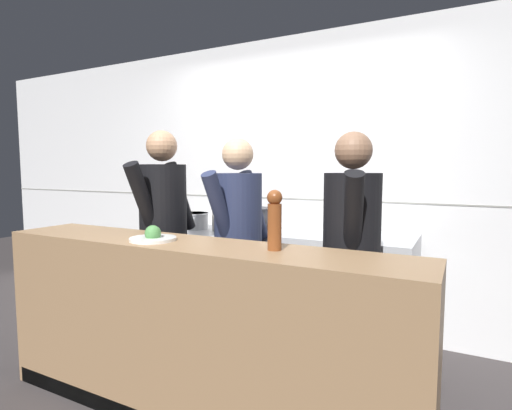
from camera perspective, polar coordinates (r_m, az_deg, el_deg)
name	(u,v)px	position (r m, az deg, el deg)	size (l,w,h in m)	color
ground_plane	(198,398)	(2.79, -8.25, -25.58)	(14.00, 14.00, 0.00)	#383333
wall_back_tiled	(291,182)	(3.69, 5.00, 3.27)	(8.00, 0.06, 2.60)	white
oven_range	(222,278)	(3.70, -4.89, -10.38)	(0.97, 0.71, 0.86)	#38383D
prep_counter	(339,293)	(3.26, 11.79, -12.18)	(1.11, 0.65, 0.92)	#B7BABF
pass_counter	(192,332)	(2.40, -9.14, -17.46)	(2.55, 0.45, 1.01)	#93704C
stock_pot	(194,220)	(3.80, -8.79, -2.15)	(0.27, 0.27, 0.15)	#B7BABF
sauce_pot	(225,219)	(3.63, -4.48, -1.96)	(0.24, 0.24, 0.21)	beige
braising_pot	(253,220)	(3.49, -0.41, -2.11)	(0.30, 0.30, 0.22)	#2D2D33
plated_dish_main	(153,237)	(2.36, -14.51, -4.42)	(0.26, 0.26, 0.09)	white
pepper_mill	(275,219)	(2.00, 2.67, -1.95)	(0.08, 0.08, 0.31)	brown
chef_head_cook	(164,233)	(3.06, -13.07, -3.90)	(0.35, 0.74, 1.70)	black
chef_sous	(238,243)	(2.79, -2.58, -5.47)	(0.37, 0.71, 1.63)	black
chef_line	(351,256)	(2.44, 13.44, -7.08)	(0.41, 0.71, 1.64)	black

